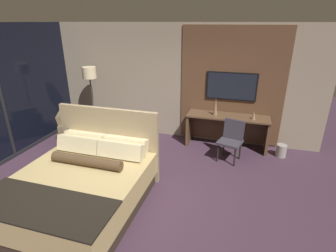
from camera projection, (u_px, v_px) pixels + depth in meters
ground_plane at (131, 189)px, 4.72m from camera, size 16.00×16.00×0.00m
wall_back_tv_panel at (178, 83)px, 6.45m from camera, size 7.20×0.09×2.80m
wall_left_window at (1, 99)px, 5.37m from camera, size 0.06×6.00×2.80m
bed at (81, 186)px, 4.19m from camera, size 1.96×2.24×1.37m
desk at (227, 125)px, 6.17m from camera, size 1.87×0.56×0.79m
tv at (231, 86)px, 6.04m from camera, size 1.15×0.04×0.65m
desk_chair at (232, 137)px, 5.59m from camera, size 0.57×0.57×0.88m
armchair_by_window at (77, 131)px, 6.58m from camera, size 1.06×1.08×0.77m
floor_lamp at (90, 78)px, 6.55m from camera, size 0.34×0.34×1.77m
vase_tall at (216, 107)px, 6.03m from camera, size 0.11×0.11×0.40m
vase_short at (254, 115)px, 5.79m from camera, size 0.10×0.10×0.19m
waste_bin at (281, 151)px, 5.82m from camera, size 0.22×0.22×0.28m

